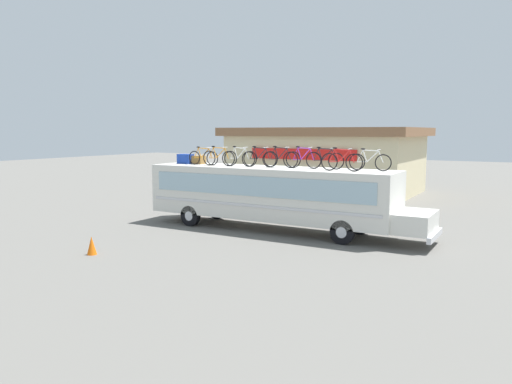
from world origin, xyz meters
TOP-DOWN VIEW (x-y plane):
  - ground_plane at (0.00, 0.00)m, footprint 120.00×120.00m
  - bus at (0.24, 0.00)m, footprint 13.10×2.57m
  - luggage_bag_1 at (-4.82, 0.15)m, footprint 0.73×0.48m
  - luggage_bag_2 at (-4.12, 0.31)m, footprint 0.56×0.48m
  - rooftop_bicycle_1 at (-3.49, -0.18)m, footprint 1.72×0.44m
  - rooftop_bicycle_2 at (-2.52, -0.28)m, footprint 1.78×0.44m
  - rooftop_bicycle_3 at (-1.48, -0.11)m, footprint 1.67×0.44m
  - rooftop_bicycle_4 at (-0.46, -0.02)m, footprint 1.72×0.44m
  - rooftop_bicycle_5 at (0.50, 0.18)m, footprint 1.72×0.44m
  - rooftop_bicycle_6 at (1.57, 0.28)m, footprint 1.71×0.44m
  - rooftop_bicycle_7 at (2.56, 0.31)m, footprint 1.75×0.44m
  - rooftop_bicycle_8 at (3.56, -0.36)m, footprint 1.79×0.44m
  - rooftop_bicycle_9 at (4.50, 0.41)m, footprint 1.78×0.44m
  - roadside_building at (-2.95, 14.33)m, footprint 13.36×9.33m
  - traffic_cone at (-3.35, -7.24)m, footprint 0.35×0.35m

SIDE VIEW (x-z plane):
  - ground_plane at x=0.00m, z-range 0.00..0.00m
  - traffic_cone at x=-3.35m, z-range 0.00..0.67m
  - bus at x=0.24m, z-range 0.24..3.08m
  - roadside_building at x=-2.95m, z-range 0.04..4.74m
  - luggage_bag_2 at x=-4.12m, z-range 2.84..3.24m
  - luggage_bag_1 at x=-4.82m, z-range 2.84..3.32m
  - rooftop_bicycle_1 at x=-3.49m, z-range 2.77..3.65m
  - rooftop_bicycle_9 at x=4.50m, z-range 2.76..3.68m
  - rooftop_bicycle_2 at x=-2.52m, z-range 2.76..3.69m
  - rooftop_bicycle_3 at x=-1.48m, z-range 2.76..3.69m
  - rooftop_bicycle_4 at x=-0.46m, z-range 2.76..3.70m
  - rooftop_bicycle_7 at x=2.56m, z-range 2.76..3.71m
  - rooftop_bicycle_5 at x=0.50m, z-range 2.76..3.71m
  - rooftop_bicycle_8 at x=3.56m, z-range 2.76..3.72m
  - rooftop_bicycle_6 at x=1.57m, z-range 2.75..3.72m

